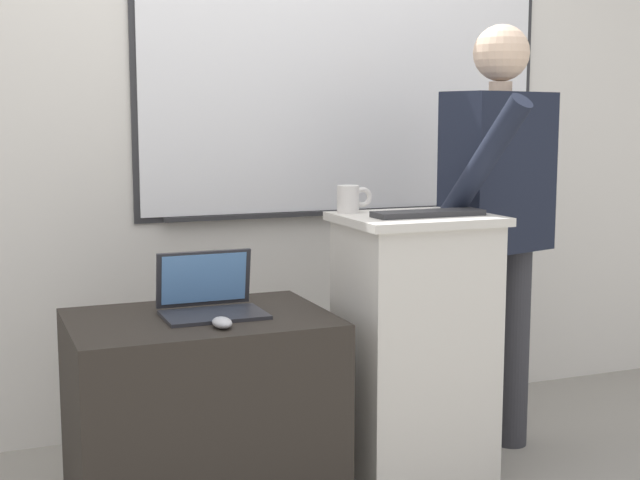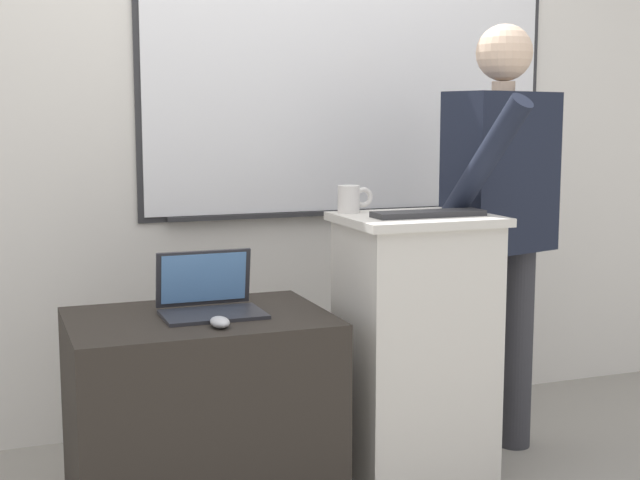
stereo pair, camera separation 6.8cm
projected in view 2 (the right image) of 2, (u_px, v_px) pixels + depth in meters
name	position (u px, v px, depth m)	size (l,w,h in m)	color
back_wall	(256.00, 99.00, 3.90)	(6.40, 0.17, 2.87)	silver
lectern_podium	(415.00, 353.00, 3.24)	(0.54, 0.45, 1.01)	beige
side_desk	(200.00, 416.00, 3.03)	(0.86, 0.62, 0.70)	#28231E
person_presenter	(501.00, 208.00, 3.50)	(0.63, 0.64, 1.71)	#333338
laptop	(208.00, 296.00, 3.03)	(0.34, 0.26, 0.21)	#28282D
wireless_keyboard	(428.00, 214.00, 3.12)	(0.40, 0.11, 0.02)	#2D2D30
computer_mouse_by_laptop	(220.00, 322.00, 2.82)	(0.06, 0.10, 0.03)	#BCBCC1
coffee_mug	(351.00, 199.00, 3.24)	(0.13, 0.08, 0.10)	silver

